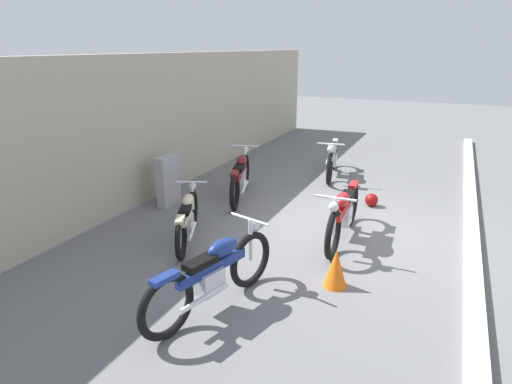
# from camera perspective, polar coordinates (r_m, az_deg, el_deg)

# --- Properties ---
(ground_plane) EXTENTS (40.00, 40.00, 0.00)m
(ground_plane) POSITION_cam_1_polar(r_m,az_deg,el_deg) (7.88, 12.85, -4.94)
(ground_plane) COLOR slate
(building_wall) EXTENTS (18.00, 0.30, 2.97)m
(building_wall) POSITION_cam_1_polar(r_m,az_deg,el_deg) (9.31, -14.41, 8.21)
(building_wall) COLOR #B2A893
(building_wall) RESTS_ON ground_plane
(curb_strip) EXTENTS (18.00, 0.24, 0.12)m
(curb_strip) POSITION_cam_1_polar(r_m,az_deg,el_deg) (7.75, 26.75, -6.49)
(curb_strip) COLOR #B7B2A8
(curb_strip) RESTS_ON ground_plane
(stone_marker) EXTENTS (0.58, 0.21, 1.02)m
(stone_marker) POSITION_cam_1_polar(r_m,az_deg,el_deg) (8.93, -11.60, 1.52)
(stone_marker) COLOR #9E9EA3
(stone_marker) RESTS_ON ground_plane
(helmet) EXTENTS (0.27, 0.27, 0.27)m
(helmet) POSITION_cam_1_polar(r_m,az_deg,el_deg) (9.07, 15.09, -1.02)
(helmet) COLOR maroon
(helmet) RESTS_ON ground_plane
(traffic_cone) EXTENTS (0.32, 0.32, 0.55)m
(traffic_cone) POSITION_cam_1_polar(r_m,az_deg,el_deg) (5.97, 10.55, -9.91)
(traffic_cone) COLOR orange
(traffic_cone) RESTS_ON ground_plane
(motorcycle_red) EXTENTS (2.24, 0.62, 1.00)m
(motorcycle_red) POSITION_cam_1_polar(r_m,az_deg,el_deg) (7.27, 11.52, -2.77)
(motorcycle_red) COLOR black
(motorcycle_red) RESTS_ON ground_plane
(motorcycle_maroon) EXTENTS (2.15, 0.92, 1.00)m
(motorcycle_maroon) POSITION_cam_1_polar(r_m,az_deg,el_deg) (9.15, -2.07, 2.13)
(motorcycle_maroon) COLOR black
(motorcycle_maroon) RESTS_ON ground_plane
(motorcycle_cream) EXTENTS (1.79, 0.95, 0.87)m
(motorcycle_cream) POSITION_cam_1_polar(r_m,az_deg,el_deg) (7.19, -9.08, -3.42)
(motorcycle_cream) COLOR black
(motorcycle_cream) RESTS_ON ground_plane
(motorcycle_silver) EXTENTS (2.20, 0.71, 1.00)m
(motorcycle_silver) POSITION_cam_1_polar(r_m,az_deg,el_deg) (10.85, 10.09, 4.52)
(motorcycle_silver) COLOR black
(motorcycle_silver) RESTS_ON ground_plane
(motorcycle_blue) EXTENTS (2.16, 0.81, 0.99)m
(motorcycle_blue) POSITION_cam_1_polar(r_m,az_deg,el_deg) (5.35, -5.64, -10.78)
(motorcycle_blue) COLOR black
(motorcycle_blue) RESTS_ON ground_plane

